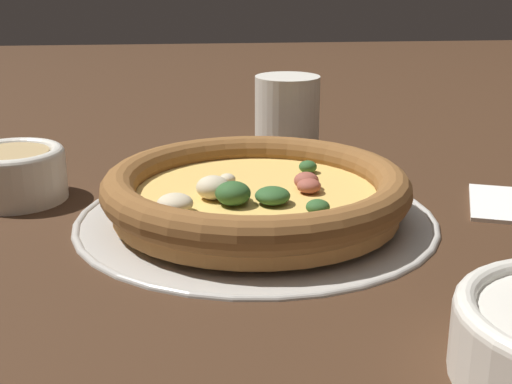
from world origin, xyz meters
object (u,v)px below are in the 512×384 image
at_px(bowl_near, 14,172).
at_px(pizza_tray, 256,217).
at_px(pizza, 256,192).
at_px(drinking_cup, 287,114).

bearing_deg(bowl_near, pizza_tray, 160.59).
height_order(pizza, bowl_near, bowl_near).
height_order(pizza_tray, pizza, pizza).
relative_size(pizza, drinking_cup, 3.03).
bearing_deg(bowl_near, pizza, 160.42).
bearing_deg(pizza, bowl_near, -19.58).
bearing_deg(pizza_tray, bowl_near, -19.41).
distance_m(pizza, drinking_cup, 0.27).
xyz_separation_m(bowl_near, drinking_cup, (-0.31, -0.17, 0.02)).
distance_m(pizza, bowl_near, 0.26).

